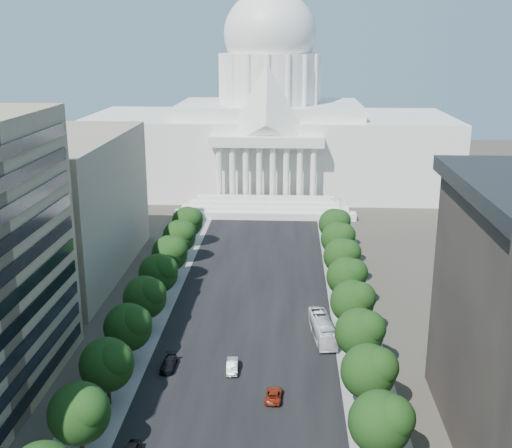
% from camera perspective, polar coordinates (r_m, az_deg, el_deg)
% --- Properties ---
extents(road_asphalt, '(30.00, 260.00, 0.01)m').
position_cam_1_polar(road_asphalt, '(130.62, -0.23, -6.15)').
color(road_asphalt, black).
rests_on(road_asphalt, ground).
extents(sidewalk_left, '(8.00, 260.00, 0.02)m').
position_cam_1_polar(sidewalk_left, '(132.98, -8.47, -5.92)').
color(sidewalk_left, gray).
rests_on(sidewalk_left, ground).
extents(sidewalk_right, '(8.00, 260.00, 0.02)m').
position_cam_1_polar(sidewalk_right, '(131.00, 8.15, -6.26)').
color(sidewalk_right, gray).
rests_on(sidewalk_right, ground).
extents(capitol, '(120.00, 56.00, 73.00)m').
position_cam_1_polar(capitol, '(217.66, 1.19, 8.35)').
color(capitol, white).
rests_on(capitol, ground).
extents(office_block_left_far, '(38.00, 52.00, 30.00)m').
position_cam_1_polar(office_block_left_far, '(145.86, -19.19, 1.53)').
color(office_block_left_far, gray).
rests_on(office_block_left_far, ground).
extents(tree_l_c, '(7.79, 7.60, 9.97)m').
position_cam_1_polar(tree_l_c, '(82.95, -15.26, -15.83)').
color(tree_l_c, '#33261C').
rests_on(tree_l_c, ground).
extents(tree_l_d, '(7.79, 7.60, 9.97)m').
position_cam_1_polar(tree_l_d, '(92.84, -12.97, -11.99)').
color(tree_l_d, '#33261C').
rests_on(tree_l_d, ground).
extents(tree_l_e, '(7.79, 7.60, 9.97)m').
position_cam_1_polar(tree_l_e, '(103.18, -11.17, -8.89)').
color(tree_l_e, '#33261C').
rests_on(tree_l_e, ground).
extents(tree_l_f, '(7.79, 7.60, 9.97)m').
position_cam_1_polar(tree_l_f, '(113.84, -9.73, -6.36)').
color(tree_l_f, '#33261C').
rests_on(tree_l_f, ground).
extents(tree_l_g, '(7.79, 7.60, 9.97)m').
position_cam_1_polar(tree_l_g, '(124.75, -8.54, -4.26)').
color(tree_l_g, '#33261C').
rests_on(tree_l_g, ground).
extents(tree_l_h, '(7.79, 7.60, 9.97)m').
position_cam_1_polar(tree_l_h, '(135.84, -7.56, -2.50)').
color(tree_l_h, '#33261C').
rests_on(tree_l_h, ground).
extents(tree_l_i, '(7.79, 7.60, 9.97)m').
position_cam_1_polar(tree_l_i, '(147.08, -6.72, -1.01)').
color(tree_l_i, '#33261C').
rests_on(tree_l_i, ground).
extents(tree_l_j, '(7.79, 7.60, 9.97)m').
position_cam_1_polar(tree_l_j, '(158.42, -6.01, 0.27)').
color(tree_l_j, '#33261C').
rests_on(tree_l_j, ground).
extents(tree_r_c, '(7.79, 7.60, 9.97)m').
position_cam_1_polar(tree_r_c, '(80.06, 11.24, -16.81)').
color(tree_r_c, '#33261C').
rests_on(tree_r_c, ground).
extents(tree_r_d, '(7.79, 7.60, 9.97)m').
position_cam_1_polar(tree_r_d, '(90.26, 10.19, -12.68)').
color(tree_r_d, '#33261C').
rests_on(tree_r_d, ground).
extents(tree_r_e, '(7.79, 7.60, 9.97)m').
position_cam_1_polar(tree_r_e, '(100.87, 9.37, -9.40)').
color(tree_r_e, '#33261C').
rests_on(tree_r_e, ground).
extents(tree_r_f, '(7.79, 7.60, 9.97)m').
position_cam_1_polar(tree_r_f, '(111.75, 8.73, -6.75)').
color(tree_r_f, '#33261C').
rests_on(tree_r_f, ground).
extents(tree_r_g, '(7.79, 7.60, 9.97)m').
position_cam_1_polar(tree_r_g, '(122.85, 8.20, -4.57)').
color(tree_r_g, '#33261C').
rests_on(tree_r_g, ground).
extents(tree_r_h, '(7.79, 7.60, 9.97)m').
position_cam_1_polar(tree_r_h, '(134.10, 7.77, -2.76)').
color(tree_r_h, '#33261C').
rests_on(tree_r_h, ground).
extents(tree_r_i, '(7.79, 7.60, 9.97)m').
position_cam_1_polar(tree_r_i, '(145.47, 7.40, -1.23)').
color(tree_r_i, '#33261C').
rests_on(tree_r_i, ground).
extents(tree_r_j, '(7.79, 7.60, 9.97)m').
position_cam_1_polar(tree_r_j, '(156.93, 7.09, 0.08)').
color(tree_r_j, '#33261C').
rests_on(tree_r_j, ground).
extents(streetlight_b, '(2.61, 0.44, 9.00)m').
position_cam_1_polar(streetlight_b, '(79.98, 12.46, -17.47)').
color(streetlight_b, gray).
rests_on(streetlight_b, ground).
extents(streetlight_c, '(2.61, 0.44, 9.00)m').
position_cam_1_polar(streetlight_c, '(101.50, 10.24, -9.67)').
color(streetlight_c, gray).
rests_on(streetlight_c, ground).
extents(streetlight_d, '(2.61, 0.44, 9.00)m').
position_cam_1_polar(streetlight_d, '(124.34, 8.86, -4.66)').
color(streetlight_d, gray).
rests_on(streetlight_d, ground).
extents(streetlight_e, '(2.61, 0.44, 9.00)m').
position_cam_1_polar(streetlight_e, '(147.87, 7.94, -1.22)').
color(streetlight_e, gray).
rests_on(streetlight_e, ground).
extents(streetlight_f, '(2.61, 0.44, 9.00)m').
position_cam_1_polar(streetlight_f, '(171.82, 7.27, 1.27)').
color(streetlight_f, gray).
rests_on(streetlight_f, ground).
extents(car_silver, '(2.00, 5.01, 1.62)m').
position_cam_1_polar(car_silver, '(101.72, -2.13, -12.52)').
color(car_silver, '#B8BCC1').
rests_on(car_silver, ground).
extents(car_red, '(2.57, 5.04, 1.36)m').
position_cam_1_polar(car_red, '(94.70, 1.59, -14.95)').
color(car_red, maroon).
rests_on(car_red, ground).
extents(car_dark_b, '(2.25, 5.36, 1.54)m').
position_cam_1_polar(car_dark_b, '(103.29, -7.76, -12.21)').
color(car_dark_b, black).
rests_on(car_dark_b, ground).
extents(city_bus, '(4.63, 13.00, 3.54)m').
position_cam_1_polar(city_bus, '(111.99, 5.91, -9.21)').
color(city_bus, silver).
rests_on(city_bus, ground).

